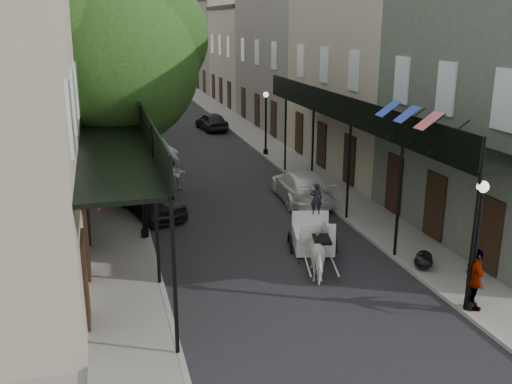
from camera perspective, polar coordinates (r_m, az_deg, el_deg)
ground at (r=17.04m, az=4.89°, el=-10.61°), size 140.00×140.00×0.00m
road at (r=35.44m, az=-6.34°, el=3.93°), size 8.00×90.00×0.01m
sidewalk_left at (r=35.02m, az=-14.45°, el=3.43°), size 2.20×90.00×0.12m
sidewalk_right at (r=36.53m, az=1.44°, el=4.50°), size 2.20×90.00×0.12m
building_row_left at (r=44.34m, az=-20.07°, el=12.46°), size 5.00×80.00×10.50m
building_row_right at (r=46.38m, az=2.19°, el=13.58°), size 5.00×80.00×10.50m
gallery_left at (r=21.47m, az=-13.69°, el=6.19°), size 2.20×18.05×4.88m
gallery_right at (r=23.75m, az=10.23°, el=7.38°), size 2.20×18.05×4.88m
tree_near at (r=24.39m, az=-12.98°, el=13.23°), size 7.31×6.80×9.63m
tree_far at (r=38.39m, az=-14.11°, el=13.32°), size 6.45×6.00×8.61m
lamppost_right_near at (r=16.46m, az=21.13°, el=-4.93°), size 0.32×0.32×3.71m
lamppost_left at (r=21.00m, az=-11.33°, el=0.49°), size 0.32×0.32×3.71m
lamppost_right_far at (r=34.01m, az=0.99°, el=7.00°), size 0.32×0.32×3.71m
horse at (r=18.25m, az=6.60°, el=-6.01°), size 1.26×2.01×1.57m
carriage at (r=20.43m, az=5.61°, el=-2.74°), size 1.94×2.56×2.63m
pedestrian_walking at (r=27.39m, az=-7.83°, el=1.78°), size 0.90×0.77×1.62m
pedestrian_sidewalk_left at (r=30.74m, az=-12.87°, el=3.50°), size 1.27×0.97×1.74m
pedestrian_sidewalk_right at (r=16.91m, az=21.04°, el=-8.17°), size 0.67×1.11×1.78m
car_left_near at (r=24.27m, az=-10.55°, el=-0.44°), size 2.97×4.76×1.51m
car_left_mid at (r=33.78m, az=-10.39°, el=4.25°), size 2.82×4.22×1.31m
car_left_far at (r=44.82m, az=-11.78°, el=7.14°), size 2.17×4.36×1.19m
car_right_near at (r=25.66m, az=4.51°, el=0.60°), size 2.26×4.92×1.39m
car_right_far at (r=42.66m, az=-4.47°, el=7.07°), size 2.10×4.12×1.34m
trash_bags at (r=19.42m, az=16.42°, el=-6.54°), size 0.87×1.02×0.51m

